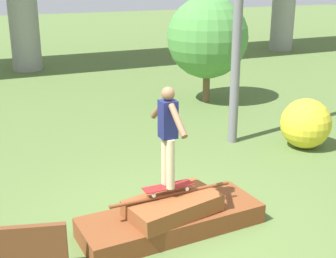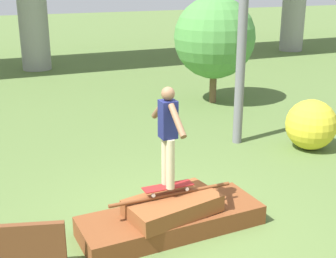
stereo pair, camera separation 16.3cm
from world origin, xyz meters
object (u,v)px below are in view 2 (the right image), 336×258
Objects in this scene: skateboard at (168,187)px; bush_yellow_flowering at (311,125)px; tree_behind_left at (214,38)px; skater at (168,131)px.

bush_yellow_flowering reaches higher than skateboard.
bush_yellow_flowering is (4.08, 1.86, -0.13)m from skateboard.
tree_behind_left is (4.00, 6.04, 1.19)m from skateboard.
skater is at bearing -168.69° from skateboard.
tree_behind_left is at bearing 56.52° from skater.
bush_yellow_flowering is at bearing -88.88° from tree_behind_left.
skateboard is 0.69× the size of bush_yellow_flowering.
bush_yellow_flowering is (4.08, 1.86, -0.97)m from skater.
skater is at bearing -155.52° from bush_yellow_flowering.
bush_yellow_flowering is (0.08, -4.19, -1.32)m from tree_behind_left.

